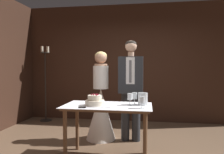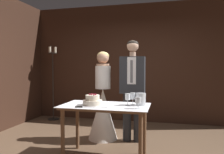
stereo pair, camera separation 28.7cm
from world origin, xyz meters
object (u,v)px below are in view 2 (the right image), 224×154
cake_table (105,112)px  candle_stand (53,85)px  wine_glass_middle (128,97)px  wine_glass_far (138,101)px  hurricane_candle (141,99)px  bride (103,106)px  groom (133,85)px  cake_knife (85,107)px  wine_glass_near (133,96)px  tiered_cake (93,101)px

cake_table → candle_stand: bearing=134.5°
wine_glass_middle → wine_glass_far: (0.17, -0.20, -0.01)m
wine_glass_middle → hurricane_candle: size_ratio=0.97×
wine_glass_far → wine_glass_middle: bearing=131.6°
cake_table → bride: bearing=108.4°
groom → hurricane_candle: bearing=-72.7°
hurricane_candle → wine_glass_far: bearing=-91.6°
groom → bride: bearing=179.9°
wine_glass_middle → cake_knife: bearing=-151.6°
cake_table → wine_glass_middle: 0.39m
wine_glass_near → candle_stand: candle_stand is taller
hurricane_candle → wine_glass_middle: bearing=-161.9°
cake_knife → bride: size_ratio=0.27×
cake_table → wine_glass_middle: (0.32, 0.04, 0.22)m
candle_stand → wine_glass_far: bearing=-41.2°
tiered_cake → candle_stand: 2.64m
wine_glass_far → hurricane_candle: size_ratio=0.87×
cake_table → tiered_cake: tiered_cake is taller
wine_glass_near → hurricane_candle: (0.12, -0.03, -0.04)m
tiered_cake → hurricane_candle: size_ratio=1.56×
tiered_cake → hurricane_candle: (0.68, 0.13, 0.02)m
wine_glass_middle → wine_glass_far: 0.26m
tiered_cake → bride: bearing=96.4°
cake_knife → wine_glass_near: size_ratio=2.41×
wine_glass_near → hurricane_candle: same height
wine_glass_middle → groom: 0.80m
wine_glass_near → wine_glass_middle: bearing=-125.0°
hurricane_candle → tiered_cake: bearing=-169.1°
bride → cake_table: bearing=-71.6°
tiered_cake → wine_glass_middle: bearing=8.1°
wine_glass_near → groom: bearing=98.8°
cake_table → groom: bearing=71.6°
cake_knife → wine_glass_far: wine_glass_far is taller
cake_table → tiered_cake: size_ratio=4.52×
bride → candle_stand: candle_stand is taller
tiered_cake → cake_knife: bearing=-99.4°
wine_glass_middle → groom: size_ratio=0.10×
cake_knife → candle_stand: (-1.70, 2.20, 0.09)m
bride → groom: 0.69m
wine_glass_near → groom: 0.72m
tiered_cake → wine_glass_far: bearing=-10.5°
wine_glass_near → wine_glass_middle: 0.11m
tiered_cake → bride: 0.90m
cake_knife → wine_glass_far: (0.71, 0.09, 0.10)m
tiered_cake → hurricane_candle: hurricane_candle is taller
wine_glass_far → wine_glass_near: bearing=111.6°
cake_table → cake_knife: size_ratio=2.95×
cake_table → hurricane_candle: (0.50, 0.10, 0.19)m
cake_table → groom: size_ratio=0.70×
wine_glass_near → groom: size_ratio=0.10×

